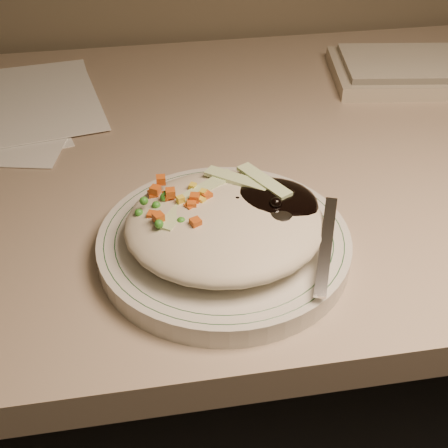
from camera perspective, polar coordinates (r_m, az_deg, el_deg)
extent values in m
cube|color=gray|center=(0.81, 5.22, 6.16)|extent=(1.40, 0.70, 0.04)
cylinder|color=silver|center=(0.62, 0.00, -1.91)|extent=(0.25, 0.25, 0.02)
torus|color=#144723|center=(0.61, 0.00, -1.19)|extent=(0.24, 0.24, 0.00)
torus|color=#144723|center=(0.61, 0.00, -1.19)|extent=(0.21, 0.21, 0.00)
ellipsoid|color=#BFB59A|center=(0.59, 0.08, 0.03)|extent=(0.19, 0.18, 0.04)
ellipsoid|color=black|center=(0.61, 4.03, 1.67)|extent=(0.10, 0.09, 0.03)
ellipsoid|color=orange|center=(0.60, -4.46, 0.89)|extent=(0.08, 0.08, 0.02)
sphere|color=black|center=(0.60, 1.22, 2.02)|extent=(0.01, 0.01, 0.01)
sphere|color=black|center=(0.61, 3.80, 2.61)|extent=(0.01, 0.01, 0.01)
sphere|color=black|center=(0.60, 6.07, 2.72)|extent=(0.01, 0.01, 0.01)
sphere|color=black|center=(0.62, 5.12, 2.93)|extent=(0.01, 0.01, 0.01)
sphere|color=black|center=(0.59, 4.75, 1.88)|extent=(0.01, 0.01, 0.01)
sphere|color=black|center=(0.60, 3.71, 2.20)|extent=(0.01, 0.01, 0.01)
sphere|color=black|center=(0.61, 4.52, 2.88)|extent=(0.01, 0.01, 0.01)
cube|color=#C65116|center=(0.60, -4.92, 2.85)|extent=(0.01, 0.01, 0.01)
cube|color=#C65116|center=(0.59, -3.15, 0.93)|extent=(0.01, 0.01, 0.01)
cube|color=#C65116|center=(0.61, -6.30, 3.09)|extent=(0.01, 0.01, 0.01)
cube|color=#C65116|center=(0.59, -2.70, 2.39)|extent=(0.01, 0.01, 0.01)
cube|color=#C65116|center=(0.59, -2.97, 1.76)|extent=(0.01, 0.01, 0.01)
cube|color=#C65116|center=(0.62, -6.48, 2.69)|extent=(0.01, 0.01, 0.01)
cube|color=#C65116|center=(0.60, -5.14, 2.57)|extent=(0.01, 0.01, 0.01)
cube|color=#C65116|center=(0.59, -3.12, 1.48)|extent=(0.01, 0.01, 0.01)
cube|color=#C65116|center=(0.60, -1.61, 2.55)|extent=(0.01, 0.01, 0.01)
cube|color=#C65116|center=(0.62, -5.79, 4.04)|extent=(0.01, 0.01, 0.01)
cube|color=#C65116|center=(0.57, -6.02, 0.60)|extent=(0.01, 0.01, 0.01)
cube|color=#C65116|center=(0.56, -2.61, 0.10)|extent=(0.01, 0.01, 0.01)
cube|color=#C65116|center=(0.59, -6.55, 0.72)|extent=(0.01, 0.01, 0.01)
cube|color=#C65116|center=(0.61, -6.37, 2.47)|extent=(0.01, 0.01, 0.01)
sphere|color=#388C28|center=(0.60, -3.11, 1.91)|extent=(0.01, 0.01, 0.01)
sphere|color=#388C28|center=(0.56, -5.97, 0.00)|extent=(0.01, 0.01, 0.01)
sphere|color=#388C28|center=(0.59, -6.21, 1.70)|extent=(0.01, 0.01, 0.01)
sphere|color=#388C28|center=(0.59, -7.34, 2.11)|extent=(0.01, 0.01, 0.01)
sphere|color=#388C28|center=(0.60, -3.44, 2.13)|extent=(0.01, 0.01, 0.01)
sphere|color=#388C28|center=(0.58, -2.41, 0.09)|extent=(0.01, 0.01, 0.01)
sphere|color=#388C28|center=(0.59, -4.50, 1.27)|extent=(0.01, 0.01, 0.01)
sphere|color=#388C28|center=(0.58, -4.97, 0.04)|extent=(0.01, 0.01, 0.01)
sphere|color=#388C28|center=(0.59, -7.79, 1.01)|extent=(0.01, 0.01, 0.01)
sphere|color=#388C28|center=(0.60, -5.27, 2.68)|extent=(0.01, 0.01, 0.01)
sphere|color=#388C28|center=(0.60, -5.47, 2.48)|extent=(0.01, 0.01, 0.01)
sphere|color=#388C28|center=(0.58, -6.03, 0.72)|extent=(0.01, 0.01, 0.01)
sphere|color=#388C28|center=(0.57, -3.93, 0.25)|extent=(0.01, 0.01, 0.01)
sphere|color=#388C28|center=(0.62, -1.46, 3.14)|extent=(0.01, 0.01, 0.01)
cube|color=yellow|center=(0.60, -3.57, 2.12)|extent=(0.01, 0.01, 0.01)
cube|color=yellow|center=(0.59, -2.07, 2.10)|extent=(0.01, 0.01, 0.01)
cube|color=yellow|center=(0.60, -4.62, 2.17)|extent=(0.01, 0.01, 0.01)
cube|color=yellow|center=(0.59, -4.00, 2.23)|extent=(0.01, 0.01, 0.01)
cube|color=yellow|center=(0.59, -4.46, 1.15)|extent=(0.01, 0.01, 0.01)
cube|color=yellow|center=(0.60, -1.94, 2.82)|extent=(0.01, 0.01, 0.01)
cube|color=yellow|center=(0.61, -2.88, 3.40)|extent=(0.01, 0.01, 0.01)
cube|color=yellow|center=(0.59, -3.55, 1.17)|extent=(0.01, 0.01, 0.01)
cube|color=#B2D18C|center=(0.61, -1.47, 3.44)|extent=(0.06, 0.05, 0.00)
cube|color=#B2D18C|center=(0.62, 1.21, 4.11)|extent=(0.06, 0.05, 0.00)
cube|color=#B2D18C|center=(0.59, -3.93, 1.36)|extent=(0.05, 0.06, 0.00)
cube|color=#B2D18C|center=(0.62, 3.68, 3.96)|extent=(0.05, 0.07, 0.00)
ellipsoid|color=silver|center=(0.59, 4.82, 1.07)|extent=(0.05, 0.06, 0.01)
cube|color=silver|center=(0.57, 9.31, -1.91)|extent=(0.05, 0.11, 0.03)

